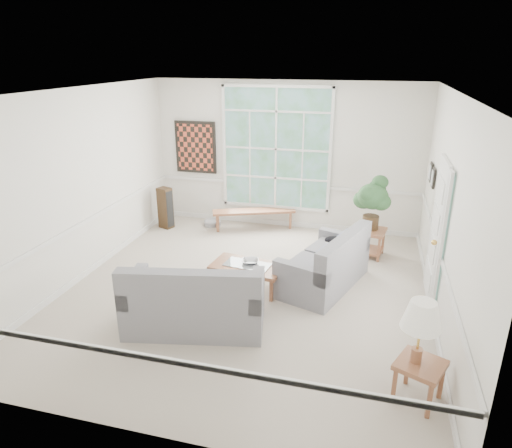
{
  "coord_description": "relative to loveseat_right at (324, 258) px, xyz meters",
  "views": [
    {
      "loc": [
        1.74,
        -6.05,
        3.48
      ],
      "look_at": [
        0.1,
        0.2,
        1.05
      ],
      "focal_mm": 32.0,
      "sensor_mm": 36.0,
      "label": 1
    }
  ],
  "objects": [
    {
      "name": "cat",
      "position": [
        0.1,
        0.59,
        0.09
      ],
      "size": [
        0.39,
        0.38,
        0.15
      ],
      "primitive_type": "ellipsoid",
      "rotation": [
        0.0,
        0.0,
        -0.72
      ],
      "color": "black",
      "rests_on": "loveseat_right"
    },
    {
      "name": "loveseat_right",
      "position": [
        0.0,
        0.0,
        0.0
      ],
      "size": [
        1.37,
        1.88,
        0.91
      ],
      "primitive_type": "cube",
      "rotation": [
        0.0,
        0.0,
        -0.33
      ],
      "color": "gray",
      "rests_on": "floor"
    },
    {
      "name": "window_back",
      "position": [
        -1.32,
        2.45,
        1.19
      ],
      "size": [
        2.3,
        0.08,
        2.4
      ],
      "primitive_type": "cube",
      "color": "white",
      "rests_on": "wall_back"
    },
    {
      "name": "wall_frame_far",
      "position": [
        1.59,
        1.64,
        1.09
      ],
      "size": [
        0.04,
        0.26,
        0.32
      ],
      "primitive_type": "cube",
      "color": "black",
      "rests_on": "wall_right"
    },
    {
      "name": "pet_bed",
      "position": [
        -2.62,
        2.09,
        -0.4
      ],
      "size": [
        0.49,
        0.49,
        0.11
      ],
      "primitive_type": "cylinder",
      "rotation": [
        0.0,
        0.0,
        0.38
      ],
      "color": "gray",
      "rests_on": "floor"
    },
    {
      "name": "pewter_bowl",
      "position": [
        -1.09,
        -0.37,
        -0.01
      ],
      "size": [
        0.38,
        0.38,
        0.08
      ],
      "primitive_type": "imported",
      "rotation": [
        0.0,
        0.0,
        0.26
      ],
      "color": "#9A9A9F",
      "rests_on": "coffee_table"
    },
    {
      "name": "door_sidelight",
      "position": [
        1.59,
        -0.54,
        0.69
      ],
      "size": [
        0.08,
        0.26,
        1.9
      ],
      "primitive_type": "cube",
      "color": "white",
      "rests_on": "wall_right"
    },
    {
      "name": "side_table",
      "position": [
        1.28,
        -2.35,
        -0.22
      ],
      "size": [
        0.61,
        0.61,
        0.47
      ],
      "primitive_type": "cube",
      "rotation": [
        0.0,
        0.0,
        -0.42
      ],
      "color": "brown",
      "rests_on": "floor"
    },
    {
      "name": "table_lamp",
      "position": [
        1.23,
        -2.34,
        0.37
      ],
      "size": [
        0.57,
        0.57,
        0.71
      ],
      "primitive_type": null,
      "rotation": [
        0.0,
        0.0,
        -0.55
      ],
      "color": "white",
      "rests_on": "side_table"
    },
    {
      "name": "wall_back",
      "position": [
        -1.12,
        2.49,
        1.04
      ],
      "size": [
        5.5,
        0.02,
        3.0
      ],
      "primitive_type": "cube",
      "color": "white",
      "rests_on": "ground"
    },
    {
      "name": "wall_front",
      "position": [
        -1.12,
        -3.51,
        1.04
      ],
      "size": [
        5.5,
        0.02,
        3.0
      ],
      "primitive_type": "cube",
      "color": "white",
      "rests_on": "ground"
    },
    {
      "name": "loveseat_front",
      "position": [
        -1.52,
        -1.6,
        0.04
      ],
      "size": [
        1.97,
        1.28,
        0.98
      ],
      "primitive_type": "cube",
      "rotation": [
        0.0,
        0.0,
        0.2
      ],
      "color": "gray",
      "rests_on": "floor"
    },
    {
      "name": "wall_left",
      "position": [
        -3.87,
        -0.51,
        1.04
      ],
      "size": [
        0.02,
        6.0,
        3.0
      ],
      "primitive_type": "cube",
      "color": "white",
      "rests_on": "ground"
    },
    {
      "name": "wall_art",
      "position": [
        -3.07,
        2.44,
        1.14
      ],
      "size": [
        0.9,
        0.06,
        1.1
      ],
      "primitive_type": "cube",
      "color": "maroon",
      "rests_on": "wall_back"
    },
    {
      "name": "end_table",
      "position": [
        0.69,
        1.34,
        -0.2
      ],
      "size": [
        0.59,
        0.59,
        0.51
      ],
      "primitive_type": "cube",
      "rotation": [
        0.0,
        0.0,
        -0.18
      ],
      "color": "brown",
      "rests_on": "floor"
    },
    {
      "name": "ceiling",
      "position": [
        -1.12,
        -0.51,
        2.54
      ],
      "size": [
        5.5,
        6.0,
        0.02
      ],
      "primitive_type": "cube",
      "color": "white",
      "rests_on": "ground"
    },
    {
      "name": "floor_speaker",
      "position": [
        -3.52,
        1.73,
        -0.02
      ],
      "size": [
        0.33,
        0.3,
        0.87
      ],
      "primitive_type": "cube",
      "rotation": [
        0.0,
        0.0,
        -0.37
      ],
      "color": "#372514",
      "rests_on": "floor"
    },
    {
      "name": "wall_frame_near",
      "position": [
        1.59,
        1.24,
        1.09
      ],
      "size": [
        0.04,
        0.26,
        0.32
      ],
      "primitive_type": "cube",
      "color": "black",
      "rests_on": "wall_right"
    },
    {
      "name": "wall_right",
      "position": [
        1.63,
        -0.51,
        1.04
      ],
      "size": [
        0.02,
        6.0,
        3.0
      ],
      "primitive_type": "cube",
      "color": "white",
      "rests_on": "ground"
    },
    {
      "name": "entry_door",
      "position": [
        1.59,
        0.09,
        0.59
      ],
      "size": [
        0.08,
        0.9,
        2.1
      ],
      "primitive_type": "cube",
      "color": "white",
      "rests_on": "floor"
    },
    {
      "name": "houseplant",
      "position": [
        0.66,
        1.38,
        0.55
      ],
      "size": [
        0.6,
        0.6,
        0.99
      ],
      "primitive_type": null,
      "rotation": [
        0.0,
        0.0,
        -0.03
      ],
      "color": "#2D572F",
      "rests_on": "end_table"
    },
    {
      "name": "floor",
      "position": [
        -1.12,
        -0.51,
        -0.46
      ],
      "size": [
        5.5,
        6.0,
        0.01
      ],
      "primitive_type": "cube",
      "color": "#B0A494",
      "rests_on": "ground"
    },
    {
      "name": "window_bench",
      "position": [
        -1.71,
        2.14,
        -0.26
      ],
      "size": [
        1.72,
        0.94,
        0.4
      ],
      "primitive_type": "cube",
      "rotation": [
        0.0,
        0.0,
        0.38
      ],
      "color": "brown",
      "rests_on": "floor"
    },
    {
      "name": "coffee_table",
      "position": [
        -1.12,
        -0.44,
        -0.25
      ],
      "size": [
        1.17,
        0.73,
        0.41
      ],
      "primitive_type": "cube",
      "rotation": [
        0.0,
        0.0,
        -0.13
      ],
      "color": "brown",
      "rests_on": "floor"
    }
  ]
}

